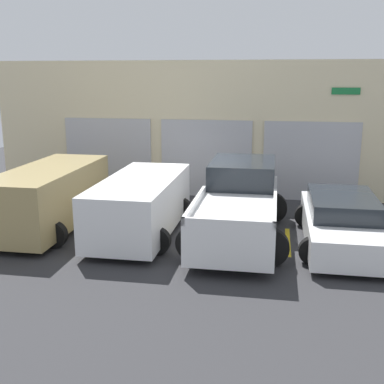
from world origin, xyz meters
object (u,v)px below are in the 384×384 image
object	(u,v)px
sedan_white	(342,222)
van_right	(50,196)
sedan_side	(141,204)
pickup_truck	(239,204)

from	to	relation	value
sedan_white	van_right	size ratio (longest dim) A/B	0.99
sedan_side	sedan_white	bearing A→B (deg)	0.23
sedan_side	van_right	distance (m)	2.62
sedan_side	van_right	bearing A→B (deg)	-179.99
sedan_white	pickup_truck	bearing A→B (deg)	173.62
sedan_white	van_right	distance (m)	7.86
sedan_white	sedan_side	distance (m)	5.24
pickup_truck	sedan_white	size ratio (longest dim) A/B	1.18
sedan_white	van_right	bearing A→B (deg)	-179.84
sedan_white	van_right	world-z (taller)	van_right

